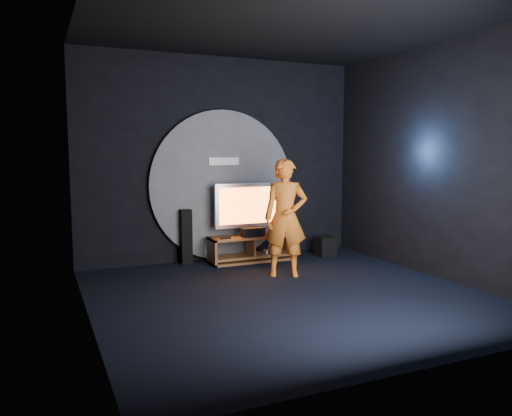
{
  "coord_description": "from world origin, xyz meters",
  "views": [
    {
      "loc": [
        -2.99,
        -5.72,
        1.91
      ],
      "look_at": [
        0.01,
        1.05,
        1.05
      ],
      "focal_mm": 35.0,
      "sensor_mm": 36.0,
      "label": 1
    }
  ],
  "objects_px": {
    "player": "(285,218)",
    "tower_speaker_left": "(186,237)",
    "media_console": "(251,250)",
    "tower_speaker_right": "(291,232)",
    "subwoofer": "(325,246)",
    "tv": "(249,207)"
  },
  "relations": [
    {
      "from": "player",
      "to": "tower_speaker_left",
      "type": "bearing_deg",
      "value": 152.64
    },
    {
      "from": "media_console",
      "to": "tower_speaker_right",
      "type": "distance_m",
      "value": 0.82
    },
    {
      "from": "player",
      "to": "subwoofer",
      "type": "bearing_deg",
      "value": 60.12
    },
    {
      "from": "tower_speaker_left",
      "to": "player",
      "type": "relative_size",
      "value": 0.52
    },
    {
      "from": "tower_speaker_left",
      "to": "tower_speaker_right",
      "type": "bearing_deg",
      "value": -10.06
    },
    {
      "from": "tower_speaker_right",
      "to": "player",
      "type": "height_order",
      "value": "player"
    },
    {
      "from": "media_console",
      "to": "player",
      "type": "distance_m",
      "value": 1.32
    },
    {
      "from": "media_console",
      "to": "player",
      "type": "relative_size",
      "value": 0.81
    },
    {
      "from": "media_console",
      "to": "tower_speaker_right",
      "type": "height_order",
      "value": "tower_speaker_right"
    },
    {
      "from": "media_console",
      "to": "tower_speaker_left",
      "type": "bearing_deg",
      "value": 164.33
    },
    {
      "from": "tower_speaker_right",
      "to": "media_console",
      "type": "bearing_deg",
      "value": 178.0
    },
    {
      "from": "tv",
      "to": "tower_speaker_right",
      "type": "height_order",
      "value": "tv"
    },
    {
      "from": "media_console",
      "to": "tv",
      "type": "height_order",
      "value": "tv"
    },
    {
      "from": "tower_speaker_right",
      "to": "player",
      "type": "xyz_separation_m",
      "value": [
        -0.68,
        -1.09,
        0.43
      ]
    },
    {
      "from": "tv",
      "to": "tower_speaker_right",
      "type": "distance_m",
      "value": 0.92
    },
    {
      "from": "tower_speaker_left",
      "to": "player",
      "type": "xyz_separation_m",
      "value": [
        1.16,
        -1.42,
        0.43
      ]
    },
    {
      "from": "tv",
      "to": "tower_speaker_left",
      "type": "xyz_separation_m",
      "value": [
        -1.06,
        0.23,
        -0.48
      ]
    },
    {
      "from": "tower_speaker_right",
      "to": "player",
      "type": "bearing_deg",
      "value": -122.04
    },
    {
      "from": "tv",
      "to": "tower_speaker_left",
      "type": "height_order",
      "value": "tv"
    },
    {
      "from": "tower_speaker_right",
      "to": "player",
      "type": "distance_m",
      "value": 1.36
    },
    {
      "from": "subwoofer",
      "to": "tower_speaker_left",
      "type": "bearing_deg",
      "value": 170.13
    },
    {
      "from": "tower_speaker_left",
      "to": "tower_speaker_right",
      "type": "height_order",
      "value": "same"
    }
  ]
}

